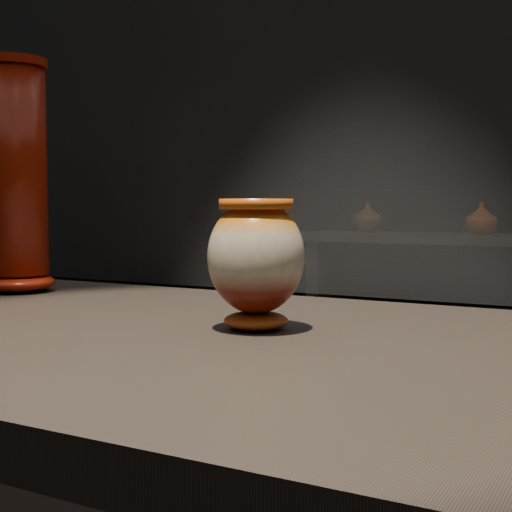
# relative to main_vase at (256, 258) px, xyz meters

# --- Properties ---
(main_vase) EXTENTS (0.16, 0.16, 0.17)m
(main_vase) POSITION_rel_main_vase_xyz_m (0.00, 0.00, 0.00)
(main_vase) COLOR #611608
(main_vase) RESTS_ON display_plinth
(tall_vase) EXTENTS (0.16, 0.16, 0.44)m
(tall_vase) POSITION_rel_main_vase_xyz_m (-0.60, 0.15, 0.12)
(tall_vase) COLOR #AA170B
(tall_vase) RESTS_ON display_plinth
(back_shelf) EXTENTS (2.00, 0.60, 0.90)m
(back_shelf) POSITION_rel_main_vase_xyz_m (-0.51, 3.42, -0.36)
(back_shelf) COLOR black
(back_shelf) RESTS_ON ground
(back_vase_left) EXTENTS (0.25, 0.25, 0.19)m
(back_vase_left) POSITION_rel_main_vase_xyz_m (-1.11, 3.47, 0.00)
(back_vase_left) COLOR brown
(back_vase_left) RESTS_ON back_shelf
(back_vase_mid) EXTENTS (0.20, 0.20, 0.19)m
(back_vase_mid) POSITION_rel_main_vase_xyz_m (-0.40, 3.42, -0.00)
(back_vase_mid) COLOR #611608
(back_vase_mid) RESTS_ON back_shelf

